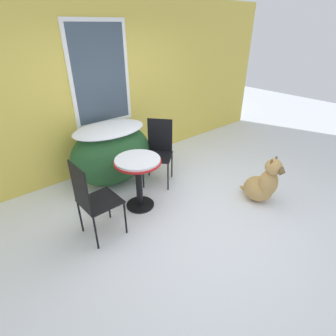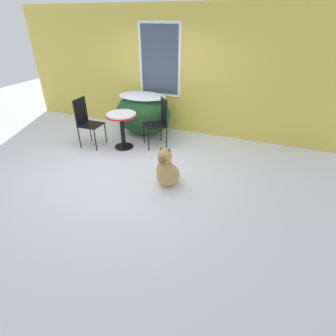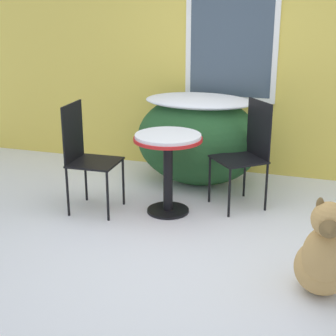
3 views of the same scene
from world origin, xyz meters
name	(u,v)px [view 3 (image 3 of 3)]	position (x,y,z in m)	size (l,w,h in m)	color
ground_plane	(190,252)	(0.00, 0.00, 0.00)	(16.00, 16.00, 0.00)	white
house_wall	(242,51)	(-0.01, 2.20, 1.43)	(8.00, 0.10, 2.83)	#DBC14C
shrub_left	(198,137)	(-0.35, 1.61, 0.54)	(1.38, 0.91, 1.00)	#235128
patio_table	(168,153)	(-0.42, 0.74, 0.60)	(0.65, 0.65, 0.78)	black
patio_chair_near_table	(247,150)	(0.26, 1.15, 0.58)	(0.63, 0.63, 1.06)	black
patio_chair_far_side	(86,153)	(-1.20, 0.57, 0.58)	(0.46, 0.46, 1.06)	black
dog	(324,258)	(1.05, -0.34, 0.29)	(0.42, 0.65, 0.77)	tan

